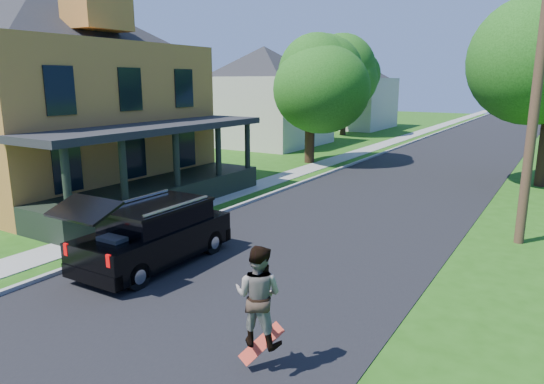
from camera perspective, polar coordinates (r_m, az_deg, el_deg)
The scene contains 14 objects.
ground at distance 10.69m, azimuth -9.63°, elevation -13.39°, with size 140.00×140.00×0.00m, color #205010.
street at distance 28.26m, azimuth 18.12°, elevation 2.70°, with size 8.00×120.00×0.02m, color black.
curb at distance 29.45m, azimuth 10.46°, elevation 3.52°, with size 0.15×120.00×0.12m, color gray.
sidewalk at distance 30.04m, azimuth 7.70°, elevation 3.80°, with size 1.30×120.00×0.03m, color gray.
front_walk at distance 21.18m, azimuth -18.34°, elevation -0.58°, with size 6.50×1.20×0.03m, color gray.
main_house at distance 23.29m, azimuth -24.61°, elevation 12.32°, with size 15.56×15.56×10.10m.
neighbor_house_mid at distance 36.96m, azimuth -0.95°, elevation 12.13°, with size 12.78×12.78×8.30m.
neighbor_house_far at distance 51.16m, azimuth 9.00°, elevation 12.20°, with size 12.78×12.78×8.30m.
black_suv at distance 13.00m, azimuth -13.68°, elevation -4.83°, with size 1.84×4.65×2.16m.
skateboarder at distance 7.89m, azimuth -1.64°, elevation -12.06°, with size 0.91×0.76×1.66m.
skateboard at distance 8.46m, azimuth -1.23°, elevation -17.53°, with size 0.56×0.65×0.60m.
tree_left_mid at distance 28.47m, azimuth 4.51°, elevation 13.67°, with size 6.73×6.40×7.87m.
tree_left_far at distance 43.93m, azimuth 8.54°, elevation 14.06°, with size 6.20×6.21×8.79m.
utility_pole_near at distance 15.60m, azimuth 28.82°, elevation 11.52°, with size 1.69×0.28×9.20m.
Camera 1 is at (6.45, -7.11, 4.71)m, focal length 32.00 mm.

